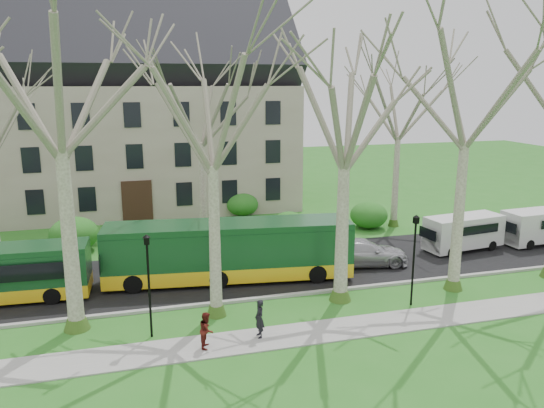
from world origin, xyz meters
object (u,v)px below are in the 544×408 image
at_px(sedan, 363,252).
at_px(pedestrian_a, 259,319).
at_px(van_b, 541,227).
at_px(pedestrian_b, 207,330).
at_px(van_a, 463,233).
at_px(bus_follow, 229,250).

bearing_deg(sedan, pedestrian_a, 141.29).
height_order(van_b, pedestrian_b, van_b).
bearing_deg(pedestrian_b, van_b, -53.47).
bearing_deg(van_a, van_b, -8.88).
height_order(van_a, van_b, van_b).
relative_size(van_b, pedestrian_a, 3.17).
bearing_deg(van_a, sedan, -179.98).
relative_size(van_a, van_b, 0.98).
bearing_deg(bus_follow, van_a, 11.11).
distance_m(bus_follow, van_a, 15.04).
bearing_deg(van_b, bus_follow, 179.14).
xyz_separation_m(van_a, pedestrian_a, (-15.07, -7.91, -0.28)).
bearing_deg(sedan, van_b, -77.02).
relative_size(bus_follow, pedestrian_a, 7.99).
bearing_deg(van_a, pedestrian_a, -159.51).
bearing_deg(pedestrian_b, pedestrian_a, -65.83).
height_order(pedestrian_a, pedestrian_b, pedestrian_a).
xyz_separation_m(van_a, van_b, (5.64, -0.16, 0.03)).
xyz_separation_m(sedan, pedestrian_a, (-7.87, -7.00, 0.06)).
relative_size(van_b, pedestrian_b, 3.49).
xyz_separation_m(bus_follow, sedan, (7.79, 0.20, -0.86)).
height_order(bus_follow, sedan, bus_follow).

